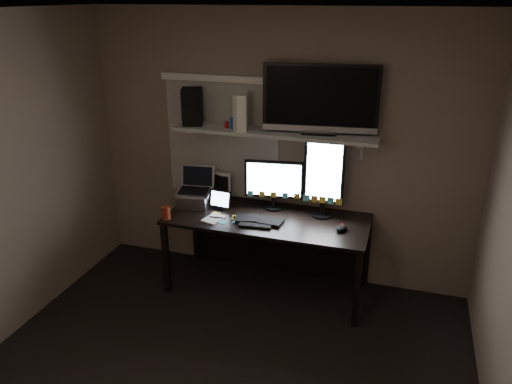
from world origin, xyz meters
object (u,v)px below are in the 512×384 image
at_px(desk, 271,230).
at_px(speaker, 192,106).
at_px(tv, 321,99).
at_px(monitor_landscape, 274,185).
at_px(tablet, 221,200).
at_px(laptop, 194,188).
at_px(cup, 166,213).
at_px(monitor_portrait, 324,178).
at_px(keyboard, 259,220).
at_px(mouse, 342,228).
at_px(game_console, 243,111).

height_order(desk, speaker, speaker).
bearing_deg(desk, tv, 13.91).
bearing_deg(tv, monitor_landscape, 173.59).
relative_size(tablet, laptop, 0.58).
bearing_deg(tv, cup, -164.58).
bearing_deg(tv, desk, -172.91).
height_order(monitor_landscape, tablet, monitor_landscape).
bearing_deg(tv, monitor_portrait, -27.82).
relative_size(monitor_portrait, tablet, 3.38).
xyz_separation_m(keyboard, tv, (0.44, 0.32, 1.03)).
bearing_deg(keyboard, tv, 30.82).
bearing_deg(cup, mouse, 8.47).
bearing_deg(monitor_landscape, tablet, -168.84).
relative_size(monitor_landscape, tv, 0.56).
xyz_separation_m(desk, mouse, (0.67, -0.18, 0.20)).
distance_m(game_console, speaker, 0.49).
bearing_deg(cup, game_console, 38.90).
relative_size(monitor_landscape, keyboard, 1.26).
xyz_separation_m(monitor_portrait, tv, (-0.07, 0.03, 0.68)).
bearing_deg(tablet, game_console, 36.87).
height_order(tv, game_console, tv).
relative_size(desk, speaker, 5.54).
relative_size(game_console, speaker, 0.97).
distance_m(cup, tv, 1.66).
distance_m(monitor_portrait, keyboard, 0.68).
xyz_separation_m(monitor_landscape, tablet, (-0.46, -0.16, -0.14)).
height_order(desk, monitor_landscape, monitor_landscape).
distance_m(monitor_landscape, cup, 1.01).
bearing_deg(tv, mouse, -51.96).
xyz_separation_m(cup, speaker, (0.08, 0.48, 0.85)).
xyz_separation_m(cup, tv, (1.24, 0.51, 0.98)).
distance_m(monitor_landscape, tablet, 0.51).
relative_size(keyboard, laptop, 1.19).
distance_m(mouse, game_console, 1.32).
height_order(tablet, tv, tv).
distance_m(tv, game_console, 0.69).
xyz_separation_m(monitor_portrait, mouse, (0.21, -0.26, -0.34)).
bearing_deg(tv, game_console, 177.17).
bearing_deg(keyboard, cup, -172.42).
relative_size(mouse, laptop, 0.34).
height_order(desk, tv, tv).
xyz_separation_m(keyboard, tablet, (-0.42, 0.16, 0.08)).
distance_m(desk, tablet, 0.54).
xyz_separation_m(cup, game_console, (0.57, 0.46, 0.85)).
distance_m(keyboard, tv, 1.16).
bearing_deg(speaker, game_console, -22.18).
bearing_deg(speaker, mouse, -29.69).
bearing_deg(tv, laptop, -178.13).
bearing_deg(mouse, tablet, -167.74).
distance_m(keyboard, cup, 0.83).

